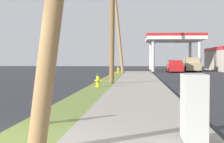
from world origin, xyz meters
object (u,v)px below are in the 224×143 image
at_px(fire_hydrant_second, 98,81).
at_px(fire_hydrant_fourth, 118,70).
at_px(utility_pole_background, 118,29).
at_px(car_red_by_near_pump, 175,67).
at_px(truck_tan_at_forecourt, 190,65).
at_px(fire_hydrant_third, 113,73).
at_px(utility_pole_midground, 112,21).
at_px(utility_cabinet, 194,111).
at_px(fire_hydrant_nearest, 42,110).

distance_m(fire_hydrant_second, fire_hydrant_fourth, 21.37).
height_order(utility_pole_background, car_red_by_near_pump, utility_pole_background).
relative_size(car_red_by_near_pump, truck_tan_at_forecourt, 0.83).
bearing_deg(fire_hydrant_third, utility_pole_midground, -86.33).
bearing_deg(utility_pole_midground, utility_pole_background, 91.86).
bearing_deg(utility_pole_background, fire_hydrant_third, -89.69).
height_order(fire_hydrant_fourth, utility_cabinet, utility_cabinet).
distance_m(fire_hydrant_third, fire_hydrant_fourth, 10.31).
bearing_deg(utility_cabinet, fire_hydrant_second, 104.00).
relative_size(utility_cabinet, car_red_by_near_pump, 0.29).
distance_m(fire_hydrant_second, utility_pole_midground, 4.96).
xyz_separation_m(fire_hydrant_nearest, utility_pole_background, (0.08, 31.77, 4.72)).
bearing_deg(fire_hydrant_second, fire_hydrant_third, 89.60).
xyz_separation_m(fire_hydrant_second, utility_cabinet, (3.31, -13.28, 0.28)).
bearing_deg(utility_pole_midground, car_red_by_near_pump, 74.26).
bearing_deg(fire_hydrant_third, fire_hydrant_fourth, 90.65).
bearing_deg(fire_hydrant_fourth, truck_tan_at_forecourt, 39.07).
height_order(car_red_by_near_pump, truck_tan_at_forecourt, truck_tan_at_forecourt).
distance_m(fire_hydrant_nearest, utility_pole_background, 32.12).
bearing_deg(fire_hydrant_nearest, truck_tan_at_forecourt, 76.71).
xyz_separation_m(utility_cabinet, truck_tan_at_forecourt, (6.24, 42.43, 0.19)).
bearing_deg(utility_cabinet, utility_pole_background, 95.58).
xyz_separation_m(utility_pole_midground, utility_cabinet, (2.73, -16.43, -3.50)).
xyz_separation_m(utility_pole_background, car_red_by_near_pump, (7.07, 5.99, -4.44)).
bearing_deg(truck_tan_at_forecourt, utility_cabinet, -98.36).
distance_m(fire_hydrant_nearest, utility_cabinet, 3.82).
bearing_deg(truck_tan_at_forecourt, fire_hydrant_third, -117.63).
bearing_deg(car_red_by_near_pump, truck_tan_at_forecourt, 49.60).
height_order(fire_hydrant_third, truck_tan_at_forecourt, truck_tan_at_forecourt).
relative_size(utility_cabinet, truck_tan_at_forecourt, 0.24).
xyz_separation_m(fire_hydrant_second, car_red_by_near_pump, (7.10, 26.27, 0.28)).
bearing_deg(fire_hydrant_fourth, fire_hydrant_second, -89.90).
bearing_deg(fire_hydrant_nearest, fire_hydrant_second, 89.77).
xyz_separation_m(fire_hydrant_third, utility_pole_midground, (0.51, -7.91, 3.78)).
distance_m(fire_hydrant_second, truck_tan_at_forecourt, 30.68).
bearing_deg(utility_pole_background, utility_pole_midground, -88.14).
distance_m(fire_hydrant_second, utility_pole_background, 20.82).
relative_size(utility_pole_midground, car_red_by_near_pump, 1.78).
bearing_deg(utility_cabinet, truck_tan_at_forecourt, 81.64).
height_order(utility_pole_background, utility_cabinet, utility_pole_background).
relative_size(fire_hydrant_nearest, truck_tan_at_forecourt, 0.14).
height_order(fire_hydrant_fourth, car_red_by_near_pump, car_red_by_near_pump).
bearing_deg(utility_cabinet, fire_hydrant_third, 97.57).
xyz_separation_m(utility_pole_midground, utility_pole_background, (-0.56, 17.13, 0.94)).
bearing_deg(fire_hydrant_second, car_red_by_near_pump, 74.88).
bearing_deg(fire_hydrant_fourth, utility_pole_background, -86.45).
bearing_deg(utility_pole_background, car_red_by_near_pump, 40.26).
relative_size(fire_hydrant_fourth, utility_pole_background, 0.08).
distance_m(fire_hydrant_third, car_red_by_near_pump, 16.76).
height_order(fire_hydrant_fourth, utility_pole_midground, utility_pole_midground).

